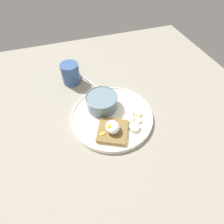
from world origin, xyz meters
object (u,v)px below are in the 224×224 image
Objects in this scene: banana_slice_inner at (138,113)px; toast_slice at (113,131)px; banana_slice_left at (129,119)px; banana_slice_back at (137,120)px; spoon at (94,85)px; oatmeal_bowl at (102,101)px; coffee_mug at (71,73)px; banana_slice_right at (134,127)px; poached_egg at (112,127)px; banana_slice_front at (129,112)px.

toast_slice is at bearing 111.83° from banana_slice_inner.
banana_slice_left is 1.06× the size of banana_slice_back.
toast_slice is 25.72cm from spoon.
toast_slice reaches higher than spoon.
banana_slice_left is at bearing 61.82° from banana_slice_back.
spoon is (22.48, 7.18, -1.29)cm from banana_slice_left.
oatmeal_bowl is 20.74cm from coffee_mug.
banana_slice_back is 3.52cm from banana_slice_right.
poached_egg is 10.94cm from banana_slice_front.
banana_slice_left is 0.39× the size of coffee_mug.
banana_slice_inner reaches higher than spoon.
oatmeal_bowl is at bearing 30.26° from banana_slice_right.
banana_slice_front is 1.16× the size of banana_slice_inner.
banana_slice_back is 34.84cm from coffee_mug.
banana_slice_inner is (4.52, -11.28, -0.20)cm from toast_slice.
spoon is at bearing 15.61° from banana_slice_right.
poached_egg is 32.52cm from coffee_mug.
banana_slice_back is 1.09× the size of banana_slice_inner.
banana_slice_left is (-9.20, -7.48, -2.05)cm from oatmeal_bowl.
oatmeal_bowl is at bearing 54.31° from banana_slice_front.
banana_slice_inner is 33.43cm from coffee_mug.
coffee_mug is at bearing 36.00° from banana_slice_inner.
banana_slice_front is at bearing -54.12° from toast_slice.
banana_slice_inner is at bearing -71.53° from banana_slice_left.
oatmeal_bowl is 15.40cm from banana_slice_right.
banana_slice_left is (3.20, -7.32, -0.13)cm from toast_slice.
poached_egg reaches higher than banana_slice_inner.
poached_egg reaches higher than banana_slice_right.
oatmeal_bowl reaches higher than banana_slice_back.
banana_slice_inner is (5.32, -3.75, -0.21)cm from banana_slice_right.
banana_slice_right is at bearing -153.87° from coffee_mug.
banana_slice_back is (-4.30, -1.30, -0.10)cm from banana_slice_front.
toast_slice is at bearing -179.23° from oatmeal_bowl.
banana_slice_back is at bearing -79.33° from poached_egg.
banana_slice_front is at bearing 59.35° from banana_slice_inner.
banana_slice_back is 3.04cm from banana_slice_inner.
banana_slice_left is (3.21, -7.46, -2.43)cm from poached_egg.
coffee_mug is at bearing 33.60° from banana_slice_front.
coffee_mug is (31.46, 8.29, 2.78)cm from toast_slice.
oatmeal_bowl is at bearing -156.91° from coffee_mug.
coffee_mug reaches higher than banana_slice_inner.
banana_slice_front is 3.20cm from banana_slice_left.
banana_slice_front reaches higher than spoon.
toast_slice is 12.16cm from banana_slice_inner.
oatmeal_bowl reaches higher than spoon.
banana_slice_front is at bearing -8.04° from banana_slice_right.
oatmeal_bowl is 10.91cm from banana_slice_front.
oatmeal_bowl is 2.79× the size of banana_slice_front.
poached_egg is at bearing -179.88° from oatmeal_bowl.
banana_slice_front is 0.39× the size of coffee_mug.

